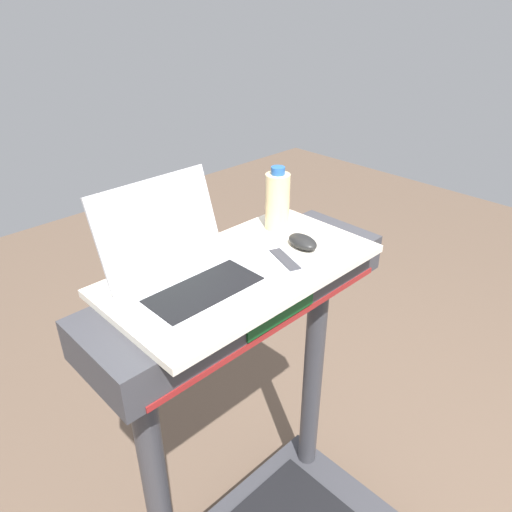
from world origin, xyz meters
The scene contains 5 objects.
desk_board centered at (0.00, 0.70, 1.19)m, with size 0.73×0.39×0.02m, color beige.
laptop centered at (-0.16, 0.72, 1.25)m, with size 0.33×0.30×0.24m.
computer_mouse centered at (0.19, 0.66, 1.22)m, with size 0.06×0.10×0.03m, color black.
water_bottle centered at (0.23, 0.80, 1.29)m, with size 0.07×0.07×0.19m.
tv_remote centered at (0.08, 0.62, 1.21)m, with size 0.10×0.17×0.02m.
Camera 1 is at (-0.74, -0.11, 1.84)m, focal length 33.86 mm.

